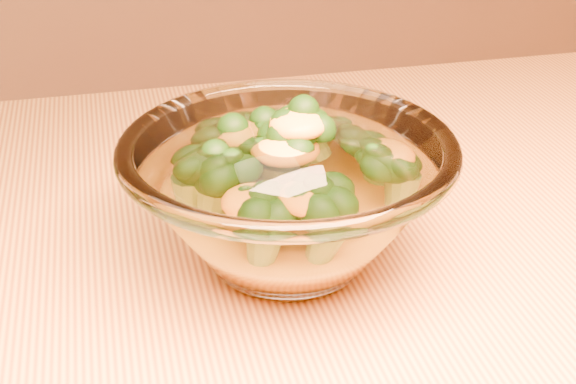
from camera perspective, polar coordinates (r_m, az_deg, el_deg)
The scene contains 3 objects.
glass_bowl at distance 0.55m, azimuth 0.00°, elevation -0.45°, with size 0.23×0.23×0.10m.
cheese_sauce at distance 0.56m, azimuth 0.00°, elevation -2.36°, with size 0.13×0.13×0.04m, color orange.
broccoli_heap at distance 0.55m, azimuth -0.58°, elevation 1.60°, with size 0.16×0.15×0.08m.
Camera 1 is at (0.00, -0.43, 1.07)m, focal length 50.00 mm.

